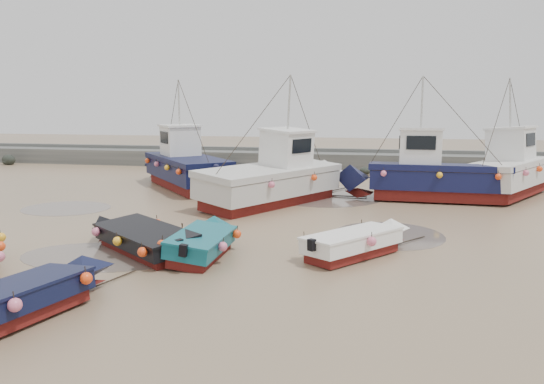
{
  "coord_description": "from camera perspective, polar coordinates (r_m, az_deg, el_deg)",
  "views": [
    {
      "loc": [
        5.85,
        -17.91,
        4.85
      ],
      "look_at": [
        1.8,
        2.44,
        1.4
      ],
      "focal_mm": 35.0,
      "sensor_mm": 36.0,
      "label": 1
    }
  ],
  "objects": [
    {
      "name": "puddle_c",
      "position": [
        26.78,
        -21.25,
        -1.64
      ],
      "size": [
        4.17,
        4.17,
        0.01
      ],
      "primitive_type": "cylinder",
      "color": "#61564C",
      "rests_on": "ground"
    },
    {
      "name": "cabin_boat_2",
      "position": [
        27.91,
        16.12,
        1.86
      ],
      "size": [
        9.9,
        3.07,
        6.22
      ],
      "rotation": [
        0.0,
        0.0,
        1.54
      ],
      "color": "maroon",
      "rests_on": "ground"
    },
    {
      "name": "cabin_boat_3",
      "position": [
        31.25,
        24.32,
        2.15
      ],
      "size": [
        6.67,
        9.38,
        6.22
      ],
      "rotation": [
        0.0,
        0.0,
        -0.54
      ],
      "color": "maroon",
      "rests_on": "ground"
    },
    {
      "name": "dinghy_1",
      "position": [
        13.63,
        -25.15,
        -9.9
      ],
      "size": [
        2.92,
        5.92,
        1.43
      ],
      "rotation": [
        0.0,
        0.0,
        -0.29
      ],
      "color": "maroon",
      "rests_on": "ground"
    },
    {
      "name": "ground",
      "position": [
        19.46,
        -6.63,
        -5.06
      ],
      "size": [
        120.0,
        120.0,
        0.0
      ],
      "primitive_type": "plane",
      "color": "#967758",
      "rests_on": "ground"
    },
    {
      "name": "cabin_boat_1",
      "position": [
        26.15,
        0.66,
        1.65
      ],
      "size": [
        6.99,
        10.25,
        6.22
      ],
      "rotation": [
        0.0,
        0.0,
        -0.54
      ],
      "color": "maroon",
      "rests_on": "ground"
    },
    {
      "name": "cabin_boat_0",
      "position": [
        31.67,
        -9.53,
        2.89
      ],
      "size": [
        8.04,
        9.39,
        6.22
      ],
      "rotation": [
        0.0,
        0.0,
        0.69
      ],
      "color": "maroon",
      "rests_on": "ground"
    },
    {
      "name": "puddle_d",
      "position": [
        28.45,
        5.85,
        -0.42
      ],
      "size": [
        6.1,
        6.1,
        0.01
      ],
      "primitive_type": "cylinder",
      "color": "#61564C",
      "rests_on": "ground"
    },
    {
      "name": "person",
      "position": [
        27.54,
        -5.97,
        -0.75
      ],
      "size": [
        0.7,
        0.49,
        1.85
      ],
      "primitive_type": "imported",
      "rotation": [
        0.0,
        0.0,
        3.21
      ],
      "color": "#1D1E3B",
      "rests_on": "ground"
    },
    {
      "name": "dinghy_2",
      "position": [
        17.29,
        -7.38,
        -5.01
      ],
      "size": [
        1.96,
        5.39,
        1.43
      ],
      "rotation": [
        0.0,
        0.0,
        -0.01
      ],
      "color": "maroon",
      "rests_on": "ground"
    },
    {
      "name": "dinghy_4",
      "position": [
        18.27,
        -13.95,
        -4.51
      ],
      "size": [
        5.72,
        4.69,
        1.43
      ],
      "rotation": [
        0.0,
        0.0,
        0.91
      ],
      "color": "maroon",
      "rests_on": "ground"
    },
    {
      "name": "dinghy_3",
      "position": [
        17.41,
        9.49,
        -4.99
      ],
      "size": [
        4.14,
        4.89,
        1.43
      ],
      "rotation": [
        0.0,
        0.0,
        -0.68
      ],
      "color": "maroon",
      "rests_on": "ground"
    },
    {
      "name": "puddle_a",
      "position": [
        18.07,
        -18.17,
        -6.6
      ],
      "size": [
        5.2,
        5.2,
        0.01
      ],
      "primitive_type": "cylinder",
      "color": "#61564C",
      "rests_on": "ground"
    },
    {
      "name": "seawall",
      "position": [
        40.54,
        2.98,
        3.45
      ],
      "size": [
        60.0,
        4.92,
        1.5
      ],
      "color": "#61615D",
      "rests_on": "ground"
    },
    {
      "name": "puddle_b",
      "position": [
        20.39,
        12.42,
        -4.54
      ],
      "size": [
        4.14,
        4.14,
        0.01
      ],
      "primitive_type": "cylinder",
      "color": "#61564C",
      "rests_on": "ground"
    }
  ]
}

